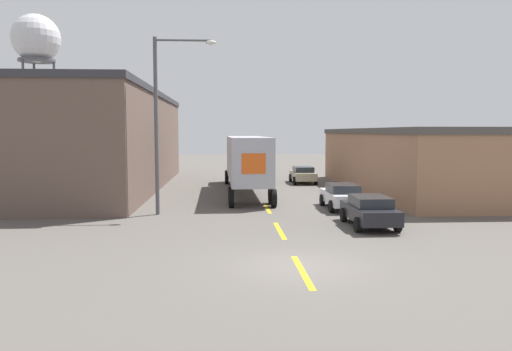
{
  "coord_description": "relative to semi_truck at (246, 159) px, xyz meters",
  "views": [
    {
      "loc": [
        -2.36,
        -15.5,
        4.28
      ],
      "look_at": [
        -0.69,
        11.23,
        1.94
      ],
      "focal_mm": 35.0,
      "sensor_mm": 36.0,
      "label": 1
    }
  ],
  "objects": [
    {
      "name": "parked_car_right_far",
      "position": [
        5.07,
        6.23,
        -1.63
      ],
      "size": [
        1.96,
        4.14,
        1.4
      ],
      "color": "tan",
      "rests_on": "ground_plane"
    },
    {
      "name": "street_lamp",
      "position": [
        -4.59,
        -9.1,
        2.88
      ],
      "size": [
        3.2,
        0.32,
        9.06
      ],
      "color": "#4C4C51",
      "rests_on": "ground_plane"
    },
    {
      "name": "ground_plane",
      "position": [
        0.91,
        -19.52,
        -2.38
      ],
      "size": [
        160.0,
        160.0,
        0.0
      ],
      "primitive_type": "plane",
      "color": "#56514C"
    },
    {
      "name": "road_centerline",
      "position": [
        0.91,
        -13.74,
        -2.38
      ],
      "size": [
        0.2,
        16.56,
        0.01
      ],
      "color": "gold",
      "rests_on": "ground_plane"
    },
    {
      "name": "parked_car_right_near",
      "position": [
        5.07,
        -13.08,
        -1.63
      ],
      "size": [
        1.96,
        4.14,
        1.4
      ],
      "color": "black",
      "rests_on": "ground_plane"
    },
    {
      "name": "warehouse_right",
      "position": [
        14.93,
        0.66,
        -0.11
      ],
      "size": [
        13.78,
        23.01,
        4.54
      ],
      "color": "#9E7051",
      "rests_on": "ground_plane"
    },
    {
      "name": "parked_car_right_mid",
      "position": [
        5.07,
        -7.83,
        -1.63
      ],
      "size": [
        1.96,
        4.14,
        1.4
      ],
      "color": "silver",
      "rests_on": "ground_plane"
    },
    {
      "name": "water_tower",
      "position": [
        -23.3,
        25.5,
        12.52
      ],
      "size": [
        5.52,
        5.52,
        17.88
      ],
      "color": "#47474C",
      "rests_on": "ground_plane"
    },
    {
      "name": "warehouse_left",
      "position": [
        -11.1,
        3.83,
        1.27
      ],
      "size": [
        9.78,
        28.19,
        7.29
      ],
      "color": "brown",
      "rests_on": "ground_plane"
    },
    {
      "name": "semi_truck",
      "position": [
        0.0,
        0.0,
        0.0
      ],
      "size": [
        2.93,
        16.17,
        3.96
      ],
      "rotation": [
        0.0,
        0.0,
        0.02
      ],
      "color": "black",
      "rests_on": "ground_plane"
    }
  ]
}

